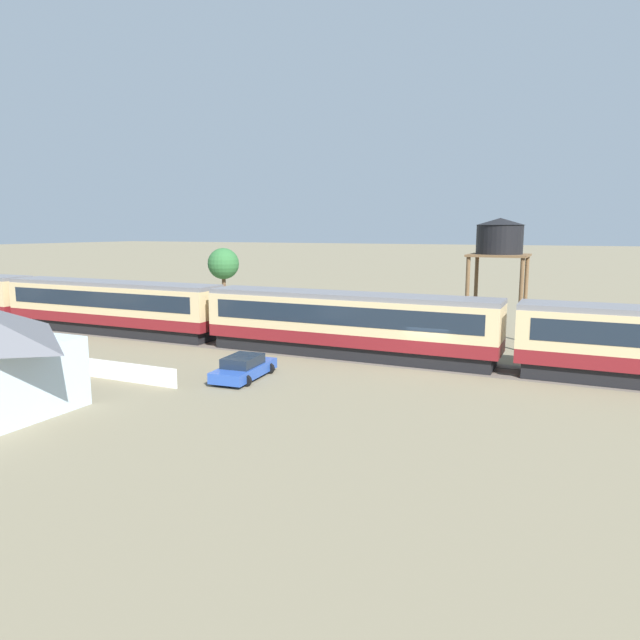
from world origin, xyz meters
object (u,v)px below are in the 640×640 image
(water_tower, at_px, (500,242))
(parked_car_blue, at_px, (244,368))
(yard_tree_1, at_px, (223,264))
(passenger_train, at_px, (220,312))

(water_tower, bearing_deg, parked_car_blue, -125.22)
(parked_car_blue, xyz_separation_m, yard_tree_1, (-19.54, 26.94, 3.82))
(water_tower, bearing_deg, passenger_train, -155.45)
(parked_car_blue, bearing_deg, passenger_train, 36.86)
(yard_tree_1, bearing_deg, parked_car_blue, -54.04)
(parked_car_blue, relative_size, yard_tree_1, 0.77)
(passenger_train, xyz_separation_m, yard_tree_1, (-12.74, 19.23, 2.13))
(passenger_train, distance_m, parked_car_blue, 10.41)
(passenger_train, relative_size, water_tower, 8.93)
(passenger_train, bearing_deg, water_tower, 24.55)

